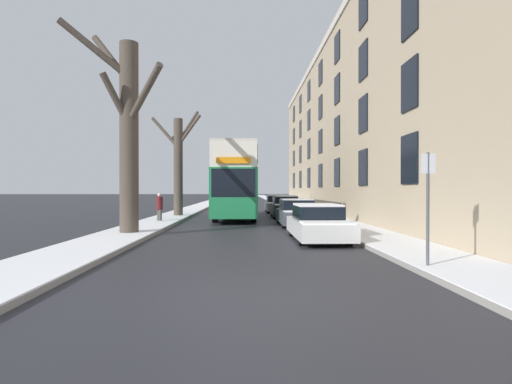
# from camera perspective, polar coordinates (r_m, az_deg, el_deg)

# --- Properties ---
(ground_plane) EXTENTS (320.00, 320.00, 0.00)m
(ground_plane) POSITION_cam_1_polar(r_m,az_deg,el_deg) (6.95, -0.83, -14.89)
(ground_plane) COLOR #28282D
(sidewalk_left) EXTENTS (2.23, 130.00, 0.16)m
(sidewalk_left) POSITION_cam_1_polar(r_m,az_deg,el_deg) (59.91, -6.11, -1.34)
(sidewalk_left) COLOR gray
(sidewalk_left) RESTS_ON ground
(sidewalk_right) EXTENTS (2.23, 130.00, 0.16)m
(sidewalk_right) POSITION_cam_1_polar(r_m,az_deg,el_deg) (59.93, 2.99, -1.34)
(sidewalk_right) COLOR gray
(sidewalk_right) RESTS_ON ground
(terrace_facade_right) EXTENTS (9.10, 44.60, 13.32)m
(terrace_facade_right) POSITION_cam_1_polar(r_m,az_deg,el_deg) (33.07, 17.00, 8.73)
(terrace_facade_right) COLOR tan
(terrace_facade_right) RESTS_ON ground
(bare_tree_left_0) EXTENTS (4.12, 3.66, 8.18)m
(bare_tree_left_0) POSITION_cam_1_polar(r_m,az_deg,el_deg) (16.60, -17.93, 8.51)
(bare_tree_left_0) COLOR #4C4238
(bare_tree_left_0) RESTS_ON ground
(bare_tree_left_1) EXTENTS (3.40, 2.76, 7.39)m
(bare_tree_left_1) POSITION_cam_1_polar(r_m,az_deg,el_deg) (26.66, -11.01, 4.19)
(bare_tree_left_1) COLOR #4C4238
(bare_tree_left_1) RESTS_ON ground
(double_decker_bus) EXTENTS (2.51, 10.37, 4.44)m
(double_decker_bus) POSITION_cam_1_polar(r_m,az_deg,el_deg) (25.32, -2.92, 1.88)
(double_decker_bus) COLOR #1E7A47
(double_decker_bus) RESTS_ON ground
(parked_car_0) EXTENTS (1.80, 4.44, 1.31)m
(parked_car_0) POSITION_cam_1_polar(r_m,az_deg,el_deg) (14.62, 8.83, -4.44)
(parked_car_0) COLOR silver
(parked_car_0) RESTS_ON ground
(parked_car_1) EXTENTS (1.78, 4.59, 1.35)m
(parked_car_1) POSITION_cam_1_polar(r_m,az_deg,el_deg) (20.49, 5.80, -3.01)
(parked_car_1) COLOR #474C56
(parked_car_1) RESTS_ON ground
(parked_car_2) EXTENTS (1.74, 3.96, 1.44)m
(parked_car_2) POSITION_cam_1_polar(r_m,az_deg,el_deg) (26.12, 4.18, -2.20)
(parked_car_2) COLOR black
(parked_car_2) RESTS_ON ground
(parked_car_3) EXTENTS (1.86, 4.30, 1.41)m
(parked_car_3) POSITION_cam_1_polar(r_m,az_deg,el_deg) (32.14, 3.08, -1.77)
(parked_car_3) COLOR slate
(parked_car_3) RESTS_ON ground
(pedestrian_left_sidewalk) EXTENTS (0.36, 0.36, 1.64)m
(pedestrian_left_sidewalk) POSITION_cam_1_polar(r_m,az_deg,el_deg) (22.12, -13.63, -2.07)
(pedestrian_left_sidewalk) COLOR #4C4742
(pedestrian_left_sidewalk) RESTS_ON ground
(street_sign_post) EXTENTS (0.32, 0.07, 2.65)m
(street_sign_post) POSITION_cam_1_polar(r_m,az_deg,el_deg) (9.55, 23.34, -1.56)
(street_sign_post) COLOR #4C4F54
(street_sign_post) RESTS_ON ground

